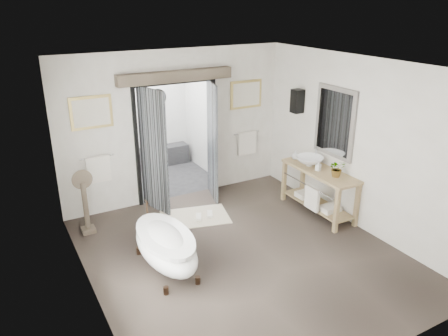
{
  "coord_description": "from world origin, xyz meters",
  "views": [
    {
      "loc": [
        -3.09,
        -4.98,
        3.74
      ],
      "look_at": [
        0.0,
        0.6,
        1.25
      ],
      "focal_mm": 35.0,
      "sensor_mm": 36.0,
      "label": 1
    }
  ],
  "objects_px": {
    "rug": "(195,217)",
    "basin": "(309,161)",
    "vanity": "(318,188)",
    "clawfoot_tub": "(166,245)"
  },
  "relations": [
    {
      "from": "vanity",
      "to": "rug",
      "type": "distance_m",
      "value": 2.31
    },
    {
      "from": "vanity",
      "to": "basin",
      "type": "height_order",
      "value": "basin"
    },
    {
      "from": "clawfoot_tub",
      "to": "vanity",
      "type": "height_order",
      "value": "vanity"
    },
    {
      "from": "rug",
      "to": "basin",
      "type": "relative_size",
      "value": 2.36
    },
    {
      "from": "vanity",
      "to": "rug",
      "type": "height_order",
      "value": "vanity"
    },
    {
      "from": "clawfoot_tub",
      "to": "basin",
      "type": "distance_m",
      "value": 3.21
    },
    {
      "from": "rug",
      "to": "vanity",
      "type": "bearing_deg",
      "value": -24.0
    },
    {
      "from": "rug",
      "to": "basin",
      "type": "height_order",
      "value": "basin"
    },
    {
      "from": "clawfoot_tub",
      "to": "basin",
      "type": "bearing_deg",
      "value": 10.91
    },
    {
      "from": "clawfoot_tub",
      "to": "rug",
      "type": "distance_m",
      "value": 1.68
    }
  ]
}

